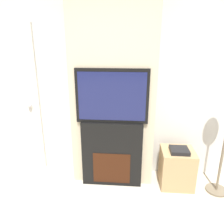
# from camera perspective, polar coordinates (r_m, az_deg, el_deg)

# --- Properties ---
(wall_back) EXTENTS (6.00, 0.06, 2.70)m
(wall_back) POSITION_cam_1_polar(r_m,az_deg,el_deg) (2.94, 0.57, 8.33)
(wall_back) COLOR silver
(wall_back) RESTS_ON ground_plane
(chimney_breast) EXTENTS (1.06, 0.32, 2.70)m
(chimney_breast) POSITION_cam_1_polar(r_m,az_deg,el_deg) (2.75, 0.28, 7.65)
(chimney_breast) COLOR beige
(chimney_breast) RESTS_ON ground_plane
(fireplace) EXTENTS (0.78, 0.15, 0.88)m
(fireplace) POSITION_cam_1_polar(r_m,az_deg,el_deg) (2.91, -0.00, -10.87)
(fireplace) COLOR black
(fireplace) RESTS_ON ground_plane
(television) EXTENTS (0.88, 0.07, 0.67)m
(television) POSITION_cam_1_polar(r_m,az_deg,el_deg) (2.62, -0.01, 4.14)
(television) COLOR black
(television) RESTS_ON fireplace
(media_stand) EXTENTS (0.42, 0.39, 0.55)m
(media_stand) POSITION_cam_1_polar(r_m,az_deg,el_deg) (3.09, 16.54, -13.65)
(media_stand) COLOR tan
(media_stand) RESTS_ON ground_plane
(entry_door) EXTENTS (0.85, 0.09, 2.08)m
(entry_door) POSITION_cam_1_polar(r_m,az_deg,el_deg) (3.39, -25.01, 2.54)
(entry_door) COLOR silver
(entry_door) RESTS_ON ground_plane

